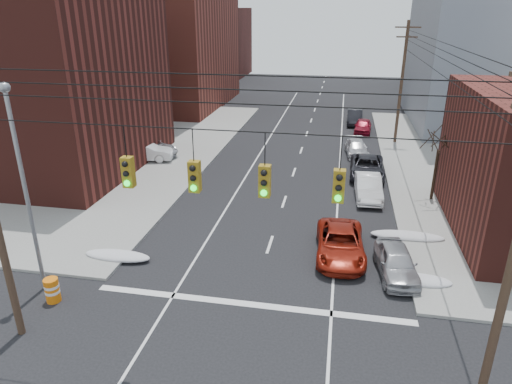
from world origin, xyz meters
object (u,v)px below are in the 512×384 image
at_px(parked_car_d, 357,148).
at_px(construction_barrel, 52,290).
at_px(parked_car_b, 368,187).
at_px(parked_car_a, 396,262).
at_px(parked_car_e, 363,126).
at_px(lot_car_c, 58,157).
at_px(lot_car_b, 150,147).
at_px(lot_car_a, 145,152).
at_px(parked_car_c, 367,167).
at_px(parked_car_f, 355,117).
at_px(red_pickup, 340,243).
at_px(lot_car_d, 104,132).

xyz_separation_m(parked_car_d, construction_barrel, (-13.35, -24.29, -0.07)).
distance_m(parked_car_b, construction_barrel, 20.20).
relative_size(parked_car_a, parked_car_e, 1.02).
bearing_deg(lot_car_c, lot_car_b, -66.42).
bearing_deg(lot_car_c, lot_car_a, -76.96).
relative_size(parked_car_c, lot_car_c, 1.27).
bearing_deg(parked_car_f, red_pickup, -92.19).
distance_m(parked_car_d, parked_car_e, 8.00).
distance_m(parked_car_e, construction_barrel, 35.21).
relative_size(parked_car_a, lot_car_c, 0.98).
bearing_deg(lot_car_c, red_pickup, -120.93).
height_order(lot_car_b, construction_barrel, lot_car_b).
distance_m(parked_car_d, parked_car_f, 11.78).
bearing_deg(parked_car_f, lot_car_a, -135.51).
height_order(red_pickup, construction_barrel, red_pickup).
xyz_separation_m(parked_car_f, lot_car_d, (-23.98, -11.24, -0.00)).
distance_m(lot_car_a, lot_car_b, 1.39).
height_order(parked_car_d, lot_car_b, lot_car_b).
relative_size(red_pickup, construction_barrel, 4.71).
distance_m(parked_car_e, lot_car_c, 29.01).
distance_m(lot_car_a, lot_car_c, 6.90).
bearing_deg(red_pickup, parked_car_e, 83.01).
height_order(parked_car_f, lot_car_c, parked_car_f).
bearing_deg(red_pickup, lot_car_c, 152.31).
relative_size(lot_car_a, construction_barrel, 4.11).
distance_m(parked_car_f, lot_car_c, 30.58).
height_order(red_pickup, parked_car_d, red_pickup).
xyz_separation_m(parked_car_d, lot_car_c, (-23.79, -7.50, 0.13)).
height_order(parked_car_f, lot_car_a, lot_car_a).
xyz_separation_m(parked_car_b, parked_car_c, (0.08, 4.30, -0.01)).
height_order(parked_car_c, lot_car_a, lot_car_a).
height_order(parked_car_b, construction_barrel, parked_car_b).
bearing_deg(parked_car_e, parked_car_f, 106.29).
relative_size(parked_car_b, lot_car_b, 0.91).
bearing_deg(parked_car_a, parked_car_d, 87.87).
distance_m(parked_car_a, parked_car_d, 19.39).
bearing_deg(lot_car_b, lot_car_a, -153.44).
relative_size(parked_car_a, construction_barrel, 3.76).
xyz_separation_m(red_pickup, lot_car_d, (-22.92, 18.52, 0.04)).
height_order(parked_car_b, parked_car_d, parked_car_b).
distance_m(parked_car_d, lot_car_a, 18.04).
bearing_deg(parked_car_e, lot_car_a, -139.35).
distance_m(parked_car_b, parked_car_e, 17.66).
height_order(parked_car_c, lot_car_b, lot_car_b).
distance_m(parked_car_c, construction_barrel, 23.54).
relative_size(parked_car_c, lot_car_a, 1.19).
relative_size(parked_car_d, lot_car_d, 1.22).
distance_m(lot_car_b, construction_barrel, 20.84).
height_order(parked_car_b, lot_car_c, parked_car_b).
height_order(parked_car_b, lot_car_b, lot_car_b).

